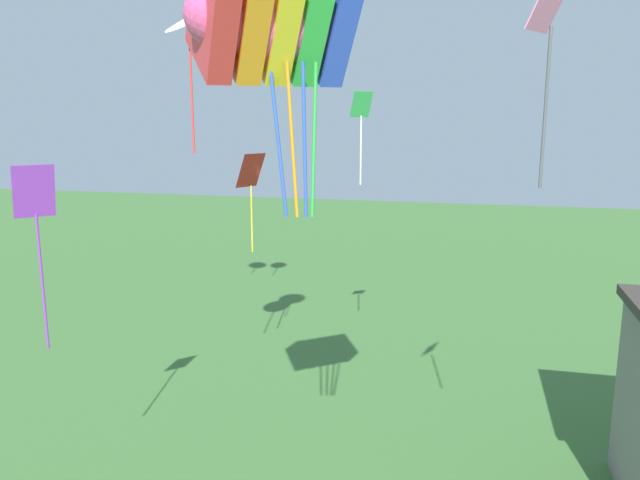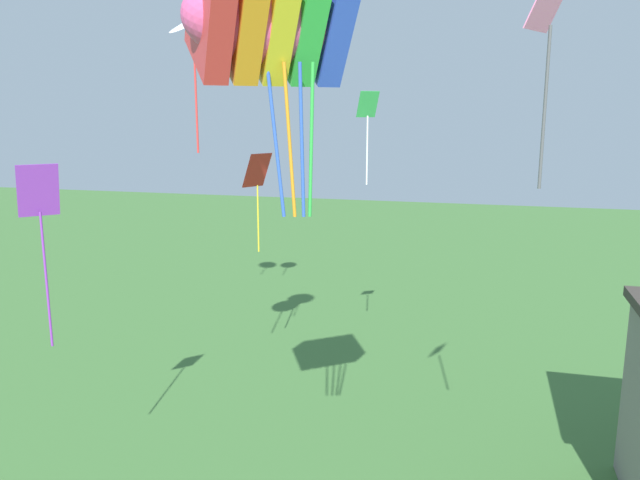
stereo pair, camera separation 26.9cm
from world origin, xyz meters
The scene contains 6 objects.
kite_rainbow_parafoil centered at (-0.39, 6.50, 10.25)m, with size 3.26×3.14×3.98m.
kite_purple_streamer centered at (-5.67, 7.69, 6.82)m, with size 0.74×0.76×3.78m.
kite_red_diamond centered at (-3.96, 15.47, 6.79)m, with size 0.85×0.97×3.12m.
kite_green_diamond centered at (-0.60, 15.99, 8.65)m, with size 0.71×0.64×2.79m.
kite_white_delta centered at (-3.60, 10.64, 10.86)m, with size 1.67×1.65×3.31m.
kite_pink_diamond centered at (3.67, 7.28, 10.16)m, with size 0.80×0.93×3.34m.
Camera 2 is at (2.84, -2.76, 8.89)m, focal length 35.00 mm.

